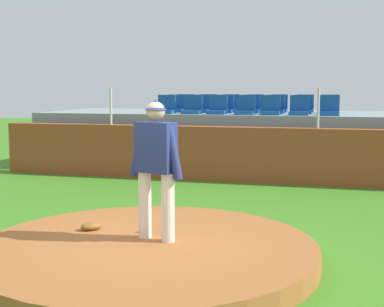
% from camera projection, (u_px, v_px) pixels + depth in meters
% --- Properties ---
extents(ground_plane, '(60.00, 60.00, 0.00)m').
position_uv_depth(ground_plane, '(148.00, 262.00, 6.97)').
color(ground_plane, '#3F8120').
extents(pitchers_mound, '(4.37, 4.37, 0.25)m').
position_uv_depth(pitchers_mound, '(148.00, 252.00, 6.96)').
color(pitchers_mound, '#A25E2D').
rests_on(pitchers_mound, ground_plane).
extents(pitcher, '(0.81, 0.39, 1.84)m').
position_uv_depth(pitcher, '(156.00, 159.00, 6.97)').
color(pitcher, silver).
rests_on(pitcher, pitchers_mound).
extents(baseball, '(0.07, 0.07, 0.07)m').
position_uv_depth(baseball, '(143.00, 230.00, 7.44)').
color(baseball, white).
rests_on(baseball, pitchers_mound).
extents(fielding_glove, '(0.35, 0.35, 0.11)m').
position_uv_depth(fielding_glove, '(91.00, 226.00, 7.57)').
color(fielding_glove, brown).
rests_on(fielding_glove, pitchers_mound).
extents(brick_barrier, '(12.16, 0.40, 1.32)m').
position_uv_depth(brick_barrier, '(236.00, 154.00, 12.96)').
color(brick_barrier, brown).
rests_on(brick_barrier, ground_plane).
extents(fence_post_left, '(0.06, 0.06, 0.92)m').
position_uv_depth(fence_post_left, '(111.00, 106.00, 13.66)').
color(fence_post_left, silver).
rests_on(fence_post_left, brick_barrier).
extents(fence_post_right, '(0.06, 0.06, 0.92)m').
position_uv_depth(fence_post_right, '(318.00, 108.00, 12.35)').
color(fence_post_right, silver).
rests_on(fence_post_right, brick_barrier).
extents(bleacher_platform, '(11.72, 3.77, 1.56)m').
position_uv_depth(bleacher_platform, '(252.00, 140.00, 15.35)').
color(bleacher_platform, gray).
rests_on(bleacher_platform, ground_plane).
extents(stadium_chair_0, '(0.48, 0.44, 0.50)m').
position_uv_depth(stadium_chair_0, '(166.00, 108.00, 14.45)').
color(stadium_chair_0, '#114793').
rests_on(stadium_chair_0, bleacher_platform).
extents(stadium_chair_1, '(0.48, 0.44, 0.50)m').
position_uv_depth(stadium_chair_1, '(192.00, 108.00, 14.31)').
color(stadium_chair_1, '#114793').
rests_on(stadium_chair_1, bleacher_platform).
extents(stadium_chair_2, '(0.48, 0.44, 0.50)m').
position_uv_depth(stadium_chair_2, '(217.00, 108.00, 14.13)').
color(stadium_chair_2, '#114793').
rests_on(stadium_chair_2, bleacher_platform).
extents(stadium_chair_3, '(0.48, 0.44, 0.50)m').
position_uv_depth(stadium_chair_3, '(245.00, 108.00, 13.95)').
color(stadium_chair_3, '#114793').
rests_on(stadium_chair_3, bleacher_platform).
extents(stadium_chair_4, '(0.48, 0.44, 0.50)m').
position_uv_depth(stadium_chair_4, '(271.00, 109.00, 13.74)').
color(stadium_chair_4, '#114793').
rests_on(stadium_chair_4, bleacher_platform).
extents(stadium_chair_5, '(0.48, 0.44, 0.50)m').
position_uv_depth(stadium_chair_5, '(299.00, 109.00, 13.59)').
color(stadium_chair_5, '#114793').
rests_on(stadium_chair_5, bleacher_platform).
extents(stadium_chair_6, '(0.48, 0.44, 0.50)m').
position_uv_depth(stadium_chair_6, '(329.00, 109.00, 13.41)').
color(stadium_chair_6, '#114793').
rests_on(stadium_chair_6, bleacher_platform).
extents(stadium_chair_7, '(0.48, 0.44, 0.50)m').
position_uv_depth(stadium_chair_7, '(176.00, 107.00, 15.34)').
color(stadium_chair_7, '#114793').
rests_on(stadium_chair_7, bleacher_platform).
extents(stadium_chair_8, '(0.48, 0.44, 0.50)m').
position_uv_depth(stadium_chair_8, '(201.00, 107.00, 15.14)').
color(stadium_chair_8, '#114793').
rests_on(stadium_chair_8, bleacher_platform).
extents(stadium_chair_9, '(0.48, 0.44, 0.50)m').
position_uv_depth(stadium_chair_9, '(225.00, 107.00, 14.96)').
color(stadium_chair_9, '#114793').
rests_on(stadium_chair_9, bleacher_platform).
extents(stadium_chair_10, '(0.48, 0.44, 0.50)m').
position_uv_depth(stadium_chair_10, '(251.00, 107.00, 14.79)').
color(stadium_chair_10, '#114793').
rests_on(stadium_chair_10, bleacher_platform).
extents(stadium_chair_11, '(0.48, 0.44, 0.50)m').
position_uv_depth(stadium_chair_11, '(275.00, 108.00, 14.62)').
color(stadium_chair_11, '#114793').
rests_on(stadium_chair_11, bleacher_platform).
extents(stadium_chair_12, '(0.48, 0.44, 0.50)m').
position_uv_depth(stadium_chair_12, '(303.00, 108.00, 14.44)').
color(stadium_chair_12, '#114793').
rests_on(stadium_chair_12, bleacher_platform).
extents(stadium_chair_13, '(0.48, 0.44, 0.50)m').
position_uv_depth(stadium_chair_13, '(329.00, 108.00, 14.26)').
color(stadium_chair_13, '#114793').
rests_on(stadium_chair_13, bleacher_platform).
extents(stadium_chair_14, '(0.48, 0.44, 0.50)m').
position_uv_depth(stadium_chair_14, '(186.00, 106.00, 16.20)').
color(stadium_chair_14, '#114793').
rests_on(stadium_chair_14, bleacher_platform).
extents(stadium_chair_15, '(0.48, 0.44, 0.50)m').
position_uv_depth(stadium_chair_15, '(208.00, 106.00, 15.99)').
color(stadium_chair_15, '#114793').
rests_on(stadium_chair_15, bleacher_platform).
extents(stadium_chair_16, '(0.48, 0.44, 0.50)m').
position_uv_depth(stadium_chair_16, '(231.00, 106.00, 15.81)').
color(stadium_chair_16, '#114793').
rests_on(stadium_chair_16, bleacher_platform).
extents(stadium_chair_17, '(0.48, 0.44, 0.50)m').
position_uv_depth(stadium_chair_17, '(255.00, 106.00, 15.65)').
color(stadium_chair_17, '#114793').
rests_on(stadium_chair_17, bleacher_platform).
extents(stadium_chair_18, '(0.48, 0.44, 0.50)m').
position_uv_depth(stadium_chair_18, '(279.00, 106.00, 15.49)').
color(stadium_chair_18, '#114793').
rests_on(stadium_chair_18, bleacher_platform).
extents(stadium_chair_19, '(0.48, 0.44, 0.50)m').
position_uv_depth(stadium_chair_19, '(305.00, 107.00, 15.27)').
color(stadium_chair_19, '#114793').
rests_on(stadium_chair_19, bleacher_platform).
extents(stadium_chair_20, '(0.48, 0.44, 0.50)m').
position_uv_depth(stadium_chair_20, '(331.00, 107.00, 15.09)').
color(stadium_chair_20, '#114793').
rests_on(stadium_chair_20, bleacher_platform).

